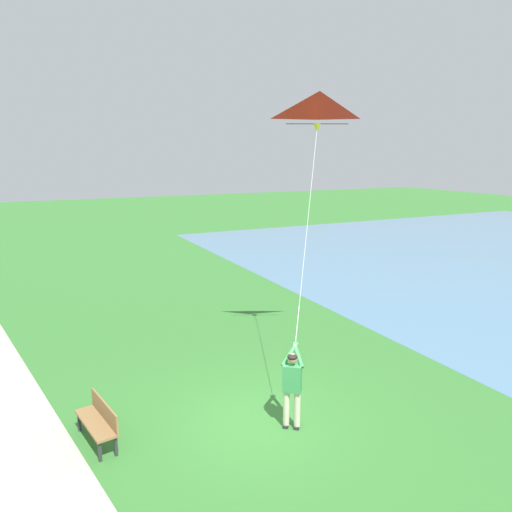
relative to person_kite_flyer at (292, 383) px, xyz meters
The scene contains 5 objects.
ground_plane 1.26m from the person_kite_flyer, 138.08° to the left, with size 120.00×120.00×0.00m, color #33702D.
walkway_path 6.36m from the person_kite_flyer, 156.81° to the left, with size 2.40×32.00×0.02m, color #B7AD99.
person_kite_flyer is the anchor object (origin of this frame).
flying_kite 6.90m from the person_kite_flyer, 49.90° to the left, with size 3.05×3.17×5.61m.
park_bench_near_walkway 4.11m from the person_kite_flyer, 161.76° to the left, with size 0.69×1.55×0.88m.
Camera 1 is at (-4.51, -8.94, 5.89)m, focal length 34.45 mm.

